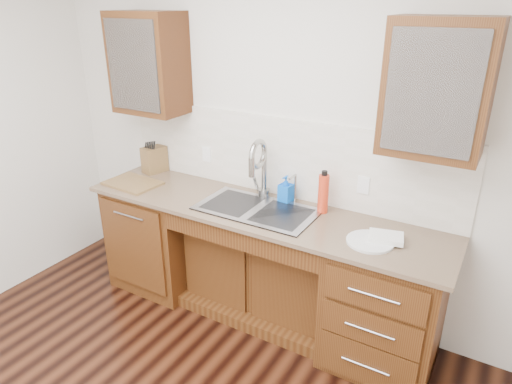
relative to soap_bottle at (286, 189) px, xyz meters
The scene contains 23 objects.
wall_back 0.39m from the soap_bottle, 124.44° to the left, with size 4.00×0.10×2.70m, color silver.
base_cabinet_left 1.22m from the soap_bottle, 169.42° to the right, with size 0.70×0.62×0.88m, color #593014.
base_cabinet_center 0.68m from the soap_bottle, 135.71° to the right, with size 1.20×0.44×0.70m, color #593014.
base_cabinet_right 1.03m from the soap_bottle, 13.29° to the right, with size 0.70×0.62×0.88m, color #593014.
countertop 0.27m from the soap_bottle, 117.49° to the right, with size 2.70×0.65×0.03m, color #84705B.
backsplash 0.25m from the soap_bottle, 137.74° to the left, with size 2.70×0.02×0.59m, color beige.
sink 0.31m from the soap_bottle, 115.92° to the right, with size 0.84×0.46×0.19m, color #9E9EA5.
faucet 0.21m from the soap_bottle, behind, with size 0.04×0.04×0.40m, color #999993.
filter_tap 0.07m from the soap_bottle, ahead, with size 0.02×0.02×0.24m, color #999993.
upper_cabinet_left 1.42m from the soap_bottle, behind, with size 0.55×0.34×0.75m, color #593014.
upper_cabinet_right 1.24m from the soap_bottle, ahead, with size 0.55×0.34×0.75m, color #593014.
outlet_left 0.77m from the soap_bottle, behind, with size 0.08×0.01×0.12m, color white.
outlet_right 0.56m from the soap_bottle, ahead, with size 0.08×0.01×0.12m, color white.
soap_bottle is the anchor object (origin of this frame).
water_bottle 0.30m from the soap_bottle, ahead, with size 0.07×0.07×0.27m, color red.
plate 0.78m from the soap_bottle, 21.66° to the right, with size 0.29×0.29×0.02m, color silver.
dish_towel 0.83m from the soap_bottle, 15.89° to the right, with size 0.21×0.15×0.03m, color #F4EECE.
knife_block 1.25m from the soap_bottle, behind, with size 0.12×0.20×0.22m, color olive.
cutting_board 1.25m from the soap_bottle, 165.41° to the right, with size 0.43×0.30×0.02m, color #A88743.
cup_left_a 1.53m from the soap_bottle, behind, with size 0.13×0.13×0.10m, color white.
cup_left_b 1.33m from the soap_bottle, behind, with size 0.10×0.10×0.09m, color white.
cup_right_a 1.17m from the soap_bottle, ahead, with size 0.11×0.11×0.09m, color white.
cup_right_b 1.27m from the soap_bottle, ahead, with size 0.10×0.10×0.10m, color white.
Camera 1 is at (1.46, -1.10, 2.28)m, focal length 32.00 mm.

